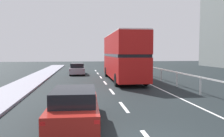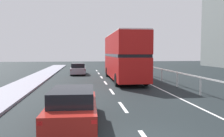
{
  "view_description": "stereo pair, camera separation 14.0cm",
  "coord_description": "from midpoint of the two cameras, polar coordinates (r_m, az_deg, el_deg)",
  "views": [
    {
      "loc": [
        -1.99,
        -5.88,
        2.62
      ],
      "look_at": [
        0.06,
        9.53,
        1.52
      ],
      "focal_mm": 36.87,
      "sensor_mm": 36.0,
      "label": 1
    },
    {
      "loc": [
        -1.85,
        -5.9,
        2.62
      ],
      "look_at": [
        0.06,
        9.53,
        1.52
      ],
      "focal_mm": 36.87,
      "sensor_mm": 36.0,
      "label": 2
    }
  ],
  "objects": [
    {
      "name": "lane_paint_markings",
      "position": [
        14.93,
        8.56,
        -6.09
      ],
      "size": [
        3.71,
        46.0,
        0.01
      ],
      "color": "silver",
      "rests_on": "ground"
    },
    {
      "name": "double_decker_bus_red",
      "position": [
        21.15,
        2.58,
        3.2
      ],
      "size": [
        2.57,
        10.12,
        4.31
      ],
      "rotation": [
        0.0,
        0.0,
        0.0
      ],
      "color": "#AF1413",
      "rests_on": "ground"
    },
    {
      "name": "hatchback_car_near",
      "position": [
        8.75,
        -9.76,
        -9.16
      ],
      "size": [
        1.86,
        4.31,
        1.29
      ],
      "rotation": [
        0.0,
        0.0,
        -0.03
      ],
      "color": "maroon",
      "rests_on": "ground"
    },
    {
      "name": "sedan_car_ahead",
      "position": [
        27.51,
        -8.79,
        -0.11
      ],
      "size": [
        1.8,
        4.28,
        1.34
      ],
      "rotation": [
        0.0,
        0.0,
        0.01
      ],
      "color": "gray",
      "rests_on": "ground"
    },
    {
      "name": "bridge_side_railing",
      "position": [
        16.61,
        18.02,
        -2.05
      ],
      "size": [
        0.1,
        42.0,
        1.13
      ],
      "color": "#B5BABA",
      "rests_on": "ground"
    }
  ]
}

